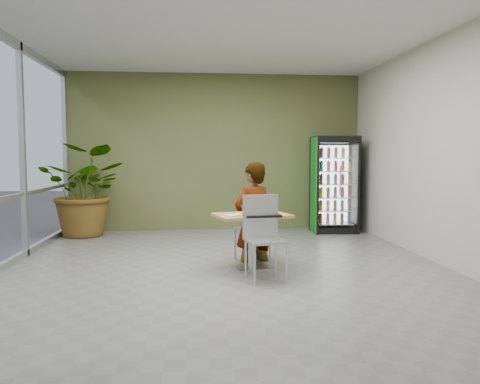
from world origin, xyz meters
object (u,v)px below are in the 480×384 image
(chair_near, at_px, (263,230))
(beverage_fridge, at_px, (335,184))
(dining_table, at_px, (252,230))
(soda_cup, at_px, (264,208))
(chair_far, at_px, (257,222))
(potted_plant, at_px, (86,190))
(cafeteria_tray, at_px, (262,215))
(seated_woman, at_px, (253,222))

(chair_near, xyz_separation_m, beverage_fridge, (1.95, 3.42, 0.35))
(dining_table, relative_size, soda_cup, 6.57)
(dining_table, height_order, chair_near, chair_near)
(chair_far, height_order, soda_cup, chair_far)
(beverage_fridge, bearing_deg, potted_plant, -176.00)
(chair_near, distance_m, cafeteria_tray, 0.27)
(soda_cup, bearing_deg, chair_near, -100.08)
(chair_far, distance_m, seated_woman, 0.06)
(chair_far, relative_size, seated_woman, 0.56)
(seated_woman, bearing_deg, beverage_fridge, -160.45)
(chair_far, height_order, cafeteria_tray, chair_far)
(dining_table, distance_m, seated_woman, 0.53)
(dining_table, bearing_deg, potted_plant, 133.58)
(chair_near, bearing_deg, potted_plant, 120.89)
(beverage_fridge, height_order, potted_plant, beverage_fridge)
(chair_near, relative_size, seated_woman, 0.60)
(cafeteria_tray, distance_m, potted_plant, 4.31)
(chair_far, height_order, seated_woman, seated_woman)
(dining_table, relative_size, potted_plant, 0.62)
(dining_table, distance_m, soda_cup, 0.34)
(seated_woman, xyz_separation_m, potted_plant, (-2.89, 2.42, 0.30))
(chair_near, height_order, potted_plant, potted_plant)
(dining_table, height_order, seated_woman, seated_woman)
(seated_woman, relative_size, beverage_fridge, 0.91)
(seated_woman, bearing_deg, chair_near, 58.31)
(cafeteria_tray, height_order, beverage_fridge, beverage_fridge)
(seated_woman, xyz_separation_m, cafeteria_tray, (0.02, -0.76, 0.20))
(chair_near, height_order, beverage_fridge, beverage_fridge)
(potted_plant, bearing_deg, soda_cup, -44.79)
(chair_far, distance_m, cafeteria_tray, 0.76)
(cafeteria_tray, bearing_deg, chair_near, -94.24)
(dining_table, bearing_deg, chair_far, 74.56)
(chair_near, relative_size, potted_plant, 0.60)
(cafeteria_tray, xyz_separation_m, beverage_fridge, (1.93, 3.20, 0.19))
(potted_plant, bearing_deg, beverage_fridge, 0.15)
(dining_table, relative_size, cafeteria_tray, 2.35)
(chair_near, bearing_deg, chair_far, 77.44)
(soda_cup, bearing_deg, cafeteria_tray, -105.35)
(beverage_fridge, bearing_deg, dining_table, -120.62)
(dining_table, relative_size, chair_near, 1.04)
(seated_woman, bearing_deg, cafeteria_tray, 59.56)
(chair_far, distance_m, soda_cup, 0.56)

